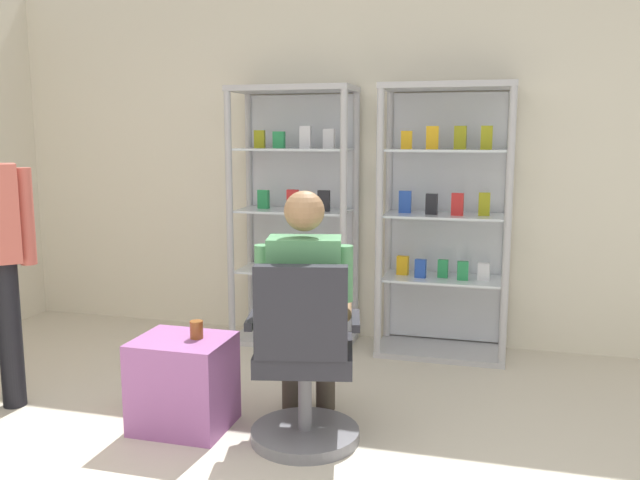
{
  "coord_description": "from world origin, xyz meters",
  "views": [
    {
      "loc": [
        0.93,
        -1.97,
        1.57
      ],
      "look_at": [
        -0.0,
        1.43,
        1.0
      ],
      "focal_mm": 37.43,
      "sensor_mm": 36.0,
      "label": 1
    }
  ],
  "objects": [
    {
      "name": "tea_glass",
      "position": [
        -0.6,
        1.14,
        0.54
      ],
      "size": [
        0.07,
        0.07,
        0.09
      ],
      "primitive_type": "cylinder",
      "color": "brown",
      "rests_on": "storage_crate"
    },
    {
      "name": "display_cabinet_left",
      "position": [
        -0.55,
        2.76,
        0.96
      ],
      "size": [
        0.9,
        0.45,
        1.9
      ],
      "color": "#B7B7BC",
      "rests_on": "ground"
    },
    {
      "name": "storage_crate",
      "position": [
        -0.67,
        1.11,
        0.25
      ],
      "size": [
        0.49,
        0.41,
        0.49
      ],
      "primitive_type": "cube",
      "color": "#9E599E",
      "rests_on": "ground"
    },
    {
      "name": "back_wall",
      "position": [
        0.0,
        3.0,
        1.35
      ],
      "size": [
        6.0,
        0.1,
        2.7
      ],
      "primitive_type": "cube",
      "color": "silver",
      "rests_on": "ground"
    },
    {
      "name": "office_chair",
      "position": [
        0.01,
        1.08,
        0.39
      ],
      "size": [
        0.61,
        0.58,
        0.96
      ],
      "color": "slate",
      "rests_on": "ground"
    },
    {
      "name": "seated_shopkeeper",
      "position": [
        -0.03,
        1.24,
        0.71
      ],
      "size": [
        0.55,
        0.61,
        1.29
      ],
      "color": "#3F382D",
      "rests_on": "ground"
    },
    {
      "name": "display_cabinet_right",
      "position": [
        0.55,
        2.76,
        0.96
      ],
      "size": [
        0.9,
        0.45,
        1.9
      ],
      "color": "#B7B7BC",
      "rests_on": "ground"
    }
  ]
}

